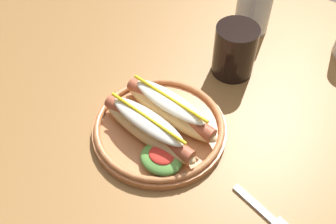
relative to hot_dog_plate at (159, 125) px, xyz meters
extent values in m
cube|color=olive|center=(0.04, 0.12, -0.04)|extent=(1.45, 0.97, 0.04)
cylinder|color=olive|center=(-0.59, 0.51, -0.41)|extent=(0.06, 0.06, 0.70)
cylinder|color=#B77042|center=(0.00, 0.00, -0.02)|extent=(0.25, 0.25, 0.02)
torus|color=#B77042|center=(0.00, 0.00, -0.01)|extent=(0.24, 0.24, 0.01)
ellipsoid|color=tan|center=(-0.01, -0.03, 0.01)|extent=(0.22, 0.08, 0.04)
cylinder|color=#9E4C33|center=(-0.01, -0.03, 0.02)|extent=(0.20, 0.05, 0.03)
ellipsoid|color=silver|center=(-0.01, -0.03, 0.04)|extent=(0.17, 0.07, 0.02)
cylinder|color=yellow|center=(-0.01, -0.03, 0.05)|extent=(0.17, 0.03, 0.01)
ellipsoid|color=tan|center=(0.00, 0.03, 0.01)|extent=(0.22, 0.08, 0.04)
cylinder|color=#9E4C33|center=(0.00, 0.03, 0.02)|extent=(0.20, 0.05, 0.03)
ellipsoid|color=silver|center=(0.00, 0.03, 0.04)|extent=(0.17, 0.07, 0.02)
cylinder|color=yellow|center=(0.00, 0.03, 0.05)|extent=(0.17, 0.03, 0.01)
ellipsoid|color=#5B9942|center=(0.04, -0.06, 0.00)|extent=(0.08, 0.06, 0.02)
ellipsoid|color=red|center=(0.04, -0.06, 0.01)|extent=(0.05, 0.04, 0.01)
cube|color=silver|center=(0.21, -0.04, -0.02)|extent=(0.08, 0.04, 0.00)
cylinder|color=black|center=(0.04, 0.23, 0.03)|extent=(0.09, 0.09, 0.11)
cylinder|color=silver|center=(0.01, 0.39, 0.04)|extent=(0.08, 0.08, 0.13)
camera|label=1|loc=(0.26, -0.38, 0.57)|focal=42.35mm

